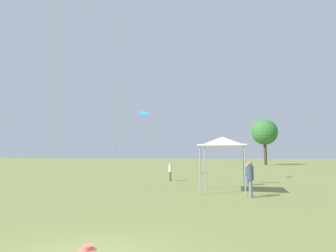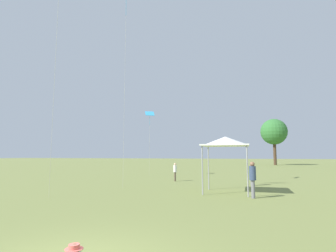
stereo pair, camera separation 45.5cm
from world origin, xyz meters
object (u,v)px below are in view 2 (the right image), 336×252
object	(u,v)px
person_standing_4	(253,176)
kite_2	(150,115)
person_standing_2	(252,173)
person_standing_3	(175,170)
canopy_tent	(225,142)
distant_tree_1	(274,132)

from	to	relation	value
person_standing_4	kite_2	xyz separation A→B (m)	(-10.09, 12.28, 5.41)
person_standing_2	person_standing_4	size ratio (longest dim) A/B	0.83
person_standing_2	person_standing_3	distance (m)	6.33
person_standing_3	canopy_tent	distance (m)	7.66
person_standing_4	person_standing_3	bearing A→B (deg)	-64.76
person_standing_4	kite_2	size ratio (longest dim) A/B	0.27
person_standing_3	distant_tree_1	world-z (taller)	distant_tree_1
person_standing_2	distant_tree_1	distance (m)	42.16
person_standing_3	canopy_tent	size ratio (longest dim) A/B	0.46
person_standing_3	kite_2	size ratio (longest dim) A/B	0.22
person_standing_4	canopy_tent	size ratio (longest dim) A/B	0.56
person_standing_4	person_standing_2	bearing A→B (deg)	-105.21
canopy_tent	distant_tree_1	bearing A→B (deg)	80.39
person_standing_4	distant_tree_1	distance (m)	47.79
kite_2	distant_tree_1	bearing A→B (deg)	81.73
person_standing_2	kite_2	bearing A→B (deg)	62.95
kite_2	distant_tree_1	distance (m)	38.37
person_standing_2	kite_2	world-z (taller)	kite_2
distant_tree_1	person_standing_3	bearing A→B (deg)	-107.20
person_standing_4	distant_tree_1	size ratio (longest dim) A/B	0.18
person_standing_4	canopy_tent	xyz separation A→B (m)	(-1.42, 1.57, 1.85)
person_standing_2	person_standing_3	xyz separation A→B (m)	(-6.12, 1.61, 0.02)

